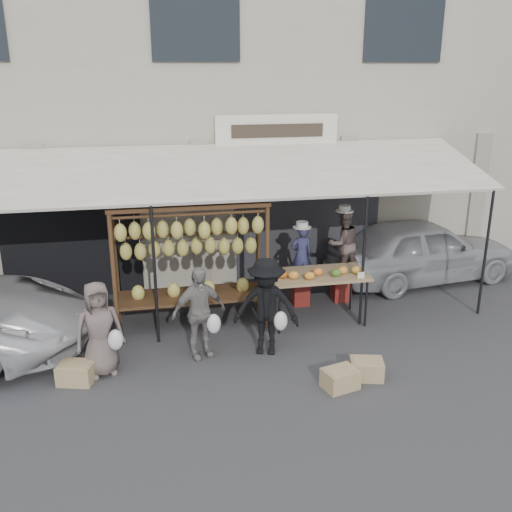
{
  "coord_description": "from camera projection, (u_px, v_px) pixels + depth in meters",
  "views": [
    {
      "loc": [
        -1.1,
        -7.48,
        4.3
      ],
      "look_at": [
        0.69,
        1.4,
        1.3
      ],
      "focal_mm": 40.0,
      "sensor_mm": 36.0,
      "label": 1
    }
  ],
  "objects": [
    {
      "name": "produce_table",
      "position": [
        318.0,
        276.0,
        9.87
      ],
      "size": [
        1.7,
        0.9,
        1.04
      ],
      "color": "#9A835A",
      "rests_on": "ground_plane"
    },
    {
      "name": "stool_right",
      "position": [
        341.0,
        288.0,
        11.03
      ],
      "size": [
        0.4,
        0.4,
        0.48
      ],
      "primitive_type": "cube",
      "rotation": [
        0.0,
        0.0,
        -0.19
      ],
      "color": "maroon",
      "rests_on": "ground_plane"
    },
    {
      "name": "sedan",
      "position": [
        422.0,
        250.0,
        11.91
      ],
      "size": [
        4.16,
        2.14,
        1.36
      ],
      "primitive_type": "imported",
      "rotation": [
        0.0,
        0.0,
        1.71
      ],
      "color": "#9FA0A5",
      "rests_on": "ground_plane"
    },
    {
      "name": "shophouse",
      "position": [
        185.0,
        97.0,
        13.41
      ],
      "size": [
        24.0,
        6.15,
        7.3
      ],
      "color": "#ABA38D",
      "rests_on": "ground_plane"
    },
    {
      "name": "customer_right",
      "position": [
        266.0,
        307.0,
        8.8
      ],
      "size": [
        1.15,
        0.88,
        1.57
      ],
      "primitive_type": "imported",
      "rotation": [
        0.0,
        0.0,
        -0.32
      ],
      "color": "black",
      "rests_on": "ground_plane"
    },
    {
      "name": "crate_far",
      "position": [
        76.0,
        373.0,
        8.15
      ],
      "size": [
        0.57,
        0.49,
        0.29
      ],
      "primitive_type": "cube",
      "rotation": [
        0.0,
        0.0,
        -0.27
      ],
      "color": "tan",
      "rests_on": "ground_plane"
    },
    {
      "name": "customer_left",
      "position": [
        99.0,
        329.0,
        8.21
      ],
      "size": [
        0.8,
        0.64,
        1.44
      ],
      "primitive_type": "imported",
      "rotation": [
        0.0,
        0.0,
        0.3
      ],
      "color": "#60534F",
      "rests_on": "ground_plane"
    },
    {
      "name": "crate_near_b",
      "position": [
        367.0,
        369.0,
        8.27
      ],
      "size": [
        0.54,
        0.46,
        0.28
      ],
      "primitive_type": "cube",
      "rotation": [
        0.0,
        0.0,
        -0.25
      ],
      "color": "tan",
      "rests_on": "ground_plane"
    },
    {
      "name": "awning",
      "position": [
        208.0,
        173.0,
        9.83
      ],
      "size": [
        10.0,
        2.35,
        2.92
      ],
      "color": "silver",
      "rests_on": "ground_plane"
    },
    {
      "name": "crate_near_a",
      "position": [
        340.0,
        379.0,
        8.01
      ],
      "size": [
        0.55,
        0.47,
        0.28
      ],
      "primitive_type": "cube",
      "rotation": [
        0.0,
        0.0,
        0.27
      ],
      "color": "tan",
      "rests_on": "ground_plane"
    },
    {
      "name": "banana_rack",
      "position": [
        190.0,
        240.0,
        9.48
      ],
      "size": [
        2.6,
        0.9,
        2.24
      ],
      "color": "#4A2F1A",
      "rests_on": "ground_plane"
    },
    {
      "name": "stool_left",
      "position": [
        300.0,
        294.0,
        10.83
      ],
      "size": [
        0.3,
        0.3,
        0.43
      ],
      "primitive_type": "cube",
      "rotation": [
        0.0,
        0.0,
        0.0
      ],
      "color": "maroon",
      "rests_on": "ground_plane"
    },
    {
      "name": "customer_mid",
      "position": [
        199.0,
        312.0,
        8.72
      ],
      "size": [
        0.93,
        0.6,
        1.47
      ],
      "primitive_type": "imported",
      "rotation": [
        0.0,
        0.0,
        0.3
      ],
      "color": "gray",
      "rests_on": "ground_plane"
    },
    {
      "name": "ground_plane",
      "position": [
        229.0,
        370.0,
        8.51
      ],
      "size": [
        90.0,
        90.0,
        0.0
      ],
      "primitive_type": "plane",
      "color": "#2D2D30"
    },
    {
      "name": "vendor_left",
      "position": [
        301.0,
        255.0,
        10.59
      ],
      "size": [
        0.42,
        0.29,
        1.13
      ],
      "primitive_type": "imported",
      "rotation": [
        0.0,
        0.0,
        3.18
      ],
      "color": "navy",
      "rests_on": "stool_left"
    },
    {
      "name": "vendor_right",
      "position": [
        343.0,
        244.0,
        10.74
      ],
      "size": [
        0.74,
        0.63,
        1.33
      ],
      "primitive_type": "imported",
      "rotation": [
        0.0,
        0.0,
        3.35
      ],
      "color": "brown",
      "rests_on": "stool_right"
    }
  ]
}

